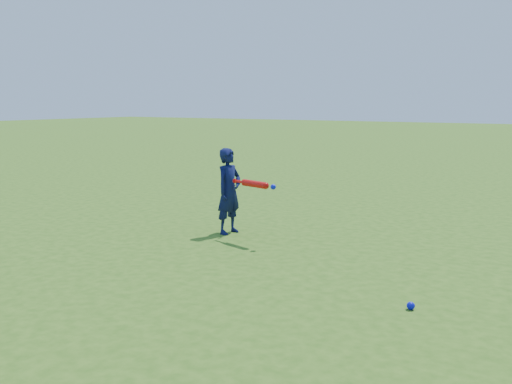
# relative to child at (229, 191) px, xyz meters

# --- Properties ---
(ground) EXTENTS (80.00, 80.00, 0.00)m
(ground) POSITION_rel_child_xyz_m (-0.39, -0.46, -0.54)
(ground) COLOR #326117
(ground) RESTS_ON ground
(child) EXTENTS (0.29, 0.42, 1.08)m
(child) POSITION_rel_child_xyz_m (0.00, 0.00, 0.00)
(child) COLOR #0D123F
(child) RESTS_ON ground
(ground_ball_blue) EXTENTS (0.07, 0.07, 0.07)m
(ground_ball_blue) POSITION_rel_child_xyz_m (2.78, -1.44, -0.51)
(ground_ball_blue) COLOR #0B0DC4
(ground_ball_blue) RESTS_ON ground
(bat_swing) EXTENTS (0.70, 0.24, 0.08)m
(bat_swing) POSITION_rel_child_xyz_m (0.52, -0.19, 0.15)
(bat_swing) COLOR red
(bat_swing) RESTS_ON ground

